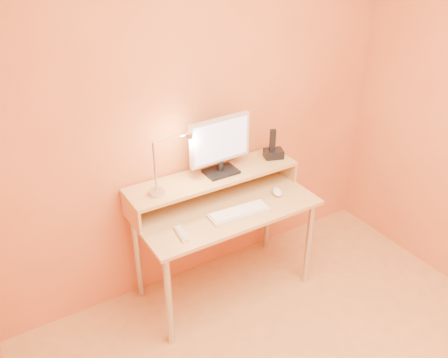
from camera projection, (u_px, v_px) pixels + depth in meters
wall_back at (199, 115)px, 3.07m from camera, size 3.00×0.04×2.50m
desk_leg_fl at (169, 302)px, 2.84m from camera, size 0.04×0.04×0.69m
desk_leg_fr at (309, 244)px, 3.34m from camera, size 0.04×0.04×0.69m
desk_leg_bl at (137, 257)px, 3.22m from camera, size 0.04×0.04×0.69m
desk_leg_br at (268, 211)px, 3.71m from camera, size 0.04×0.04×0.69m
desk_lower at (225, 207)px, 3.10m from camera, size 1.20×0.60×0.02m
shelf_riser_left at (131, 212)px, 2.91m from camera, size 0.02×0.30×0.14m
shelf_riser_right at (283, 166)px, 3.44m from camera, size 0.02×0.30×0.14m
desk_shelf at (213, 177)px, 3.13m from camera, size 1.20×0.30×0.02m
monitor_foot at (221, 171)px, 3.15m from camera, size 0.22×0.16×0.02m
monitor_neck at (221, 166)px, 3.13m from camera, size 0.04×0.04×0.07m
monitor_panel at (220, 140)px, 3.04m from camera, size 0.45×0.05×0.30m
monitor_back at (218, 139)px, 3.06m from camera, size 0.40×0.03×0.26m
monitor_screen at (221, 141)px, 3.03m from camera, size 0.40×0.02×0.26m
lamp_base at (157, 192)px, 2.91m from camera, size 0.10×0.10×0.02m
lamp_post at (155, 167)px, 2.82m from camera, size 0.01×0.01×0.33m
lamp_arm at (171, 138)px, 2.79m from camera, size 0.24×0.01×0.01m
lamp_head at (189, 136)px, 2.85m from camera, size 0.04×0.04×0.03m
lamp_bulb at (189, 138)px, 2.86m from camera, size 0.03×0.03×0.00m
phone_dock at (274, 154)px, 3.34m from camera, size 0.16×0.14×0.06m
phone_handset at (273, 140)px, 3.28m from camera, size 0.05×0.04×0.16m
phone_led at (283, 155)px, 3.32m from camera, size 0.01×0.00×0.04m
keyboard at (239, 213)px, 3.00m from camera, size 0.40×0.15×0.02m
mouse at (277, 192)px, 3.21m from camera, size 0.10×0.13×0.04m
remote_control at (181, 234)px, 2.81m from camera, size 0.06×0.16×0.02m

